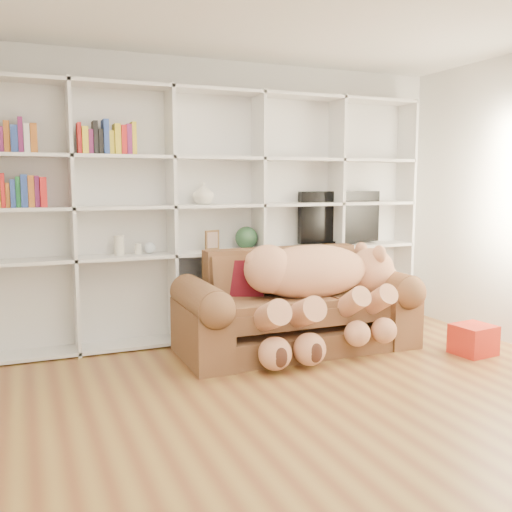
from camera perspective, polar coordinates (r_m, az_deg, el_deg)
name	(u,v)px	position (r m, az deg, el deg)	size (l,w,h in m)	color
floor	(337,431)	(3.73, 8.14, -16.90)	(5.00, 5.00, 0.00)	brown
wall_back	(210,200)	(5.68, -4.65, 5.63)	(5.00, 0.02, 2.70)	silver
bookshelf	(190,205)	(5.48, -6.59, 5.07)	(4.43, 0.35, 2.40)	silver
sofa	(295,312)	(5.27, 3.96, -5.59)	(2.15, 0.93, 0.90)	brown
teddy_bear	(317,283)	(5.11, 6.13, -2.69)	(1.65, 0.89, 0.95)	tan
throw_pillow	(244,281)	(5.17, -1.24, -2.49)	(0.36, 0.12, 0.36)	#580F1D
gift_box	(473,339)	(5.48, 20.90, -7.81)	(0.33, 0.31, 0.26)	red
tv	(339,218)	(6.15, 8.34, 3.76)	(0.95, 0.18, 0.56)	black
picture_frame	(212,240)	(5.51, -4.41, 1.60)	(0.15, 0.03, 0.19)	brown
green_vase	(246,238)	(5.63, -0.97, 1.83)	(0.22, 0.22, 0.22)	#2B5533
figurine_tall	(119,245)	(5.30, -13.53, 1.04)	(0.09, 0.09, 0.18)	beige
figurine_short	(138,249)	(5.34, -11.71, 0.70)	(0.06, 0.06, 0.10)	beige
snow_globe	(150,248)	(5.36, -10.57, 0.83)	(0.11, 0.11, 0.11)	silver
shelf_vase	(203,193)	(5.46, -5.29, 6.27)	(0.20, 0.20, 0.21)	beige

